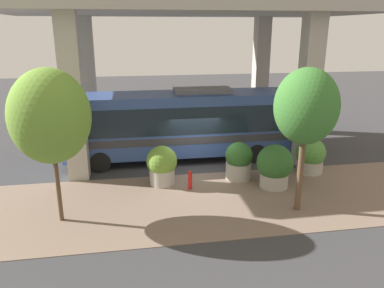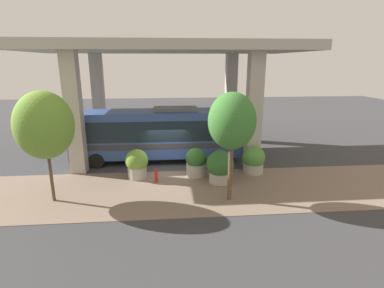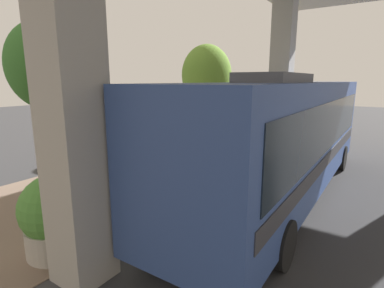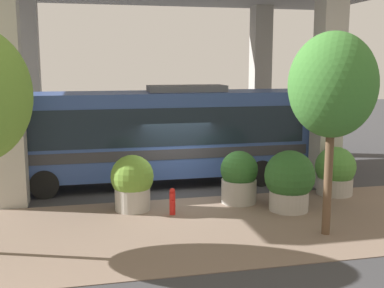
{
  "view_description": "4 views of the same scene",
  "coord_description": "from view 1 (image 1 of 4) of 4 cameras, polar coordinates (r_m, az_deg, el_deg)",
  "views": [
    {
      "loc": [
        -16.48,
        3.08,
        6.69
      ],
      "look_at": [
        1.25,
        0.1,
        1.14
      ],
      "focal_mm": 35.0,
      "sensor_mm": 36.0,
      "label": 1
    },
    {
      "loc": [
        -17.98,
        0.02,
        6.78
      ],
      "look_at": [
        0.02,
        -1.56,
        1.78
      ],
      "focal_mm": 28.0,
      "sensor_mm": 36.0,
      "label": 2
    },
    {
      "loc": [
        4.91,
        -8.61,
        3.6
      ],
      "look_at": [
        -1.29,
        0.75,
        1.21
      ],
      "focal_mm": 28.0,
      "sensor_mm": 36.0,
      "label": 3
    },
    {
      "loc": [
        -15.68,
        3.24,
        4.61
      ],
      "look_at": [
        -1.04,
        -0.08,
        2.09
      ],
      "focal_mm": 45.0,
      "sensor_mm": 36.0,
      "label": 4
    }
  ],
  "objects": [
    {
      "name": "ground_plane",
      "position": [
        18.05,
        0.97,
        -4.59
      ],
      "size": [
        80.0,
        80.0,
        0.0
      ],
      "primitive_type": "plane",
      "color": "#38383A",
      "rests_on": "ground"
    },
    {
      "name": "planter_extra",
      "position": [
        16.66,
        12.48,
        -3.32
      ],
      "size": [
        1.59,
        1.59,
        1.93
      ],
      "color": "#ADA89E",
      "rests_on": "ground"
    },
    {
      "name": "fire_hydrant",
      "position": [
        16.24,
        -0.31,
        -5.5
      ],
      "size": [
        0.38,
        0.18,
        0.85
      ],
      "color": "red",
      "rests_on": "ground"
    },
    {
      "name": "sidewalk_strip",
      "position": [
        15.35,
        3.03,
        -8.65
      ],
      "size": [
        6.0,
        40.0,
        0.02
      ],
      "color": "#7A6656",
      "rests_on": "ground"
    },
    {
      "name": "planter_back",
      "position": [
        16.63,
        -4.61,
        -3.23
      ],
      "size": [
        1.36,
        1.36,
        1.78
      ],
      "color": "#ADA89E",
      "rests_on": "ground"
    },
    {
      "name": "street_tree_far",
      "position": [
        13.4,
        -20.82,
        3.94
      ],
      "size": [
        2.7,
        2.7,
        5.51
      ],
      "color": "brown",
      "rests_on": "ground"
    },
    {
      "name": "overpass",
      "position": [
        20.71,
        -1.05,
        17.99
      ],
      "size": [
        9.4,
        19.12,
        8.02
      ],
      "color": "#ADA89E",
      "rests_on": "ground"
    },
    {
      "name": "planter_front",
      "position": [
        17.32,
        7.13,
        -2.59
      ],
      "size": [
        1.24,
        1.24,
        1.76
      ],
      "color": "#ADA89E",
      "rests_on": "ground"
    },
    {
      "name": "planter_middle",
      "position": [
        18.87,
        17.58,
        -1.75
      ],
      "size": [
        1.42,
        1.42,
        1.72
      ],
      "color": "#ADA89E",
      "rests_on": "ground"
    },
    {
      "name": "bus",
      "position": [
        19.5,
        -1.78,
        3.39
      ],
      "size": [
        2.66,
        11.71,
        3.78
      ],
      "color": "#334C8C",
      "rests_on": "ground"
    },
    {
      "name": "street_tree_near",
      "position": [
        13.92,
        17.01,
        5.41
      ],
      "size": [
        2.29,
        2.29,
        5.43
      ],
      "color": "brown",
      "rests_on": "ground"
    }
  ]
}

